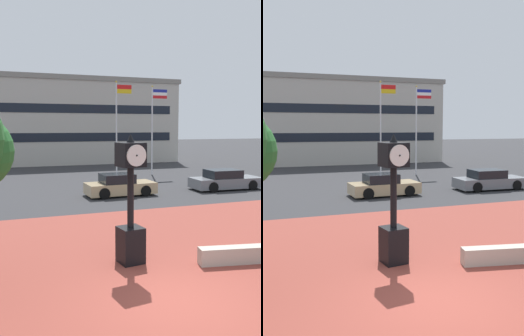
% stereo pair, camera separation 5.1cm
% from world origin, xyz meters
% --- Properties ---
extents(ground_plane, '(200.00, 200.00, 0.00)m').
position_xyz_m(ground_plane, '(0.00, 0.00, 0.00)').
color(ground_plane, '#2D2D30').
extents(plaza_brick_paving, '(44.00, 13.18, 0.01)m').
position_xyz_m(plaza_brick_paving, '(0.00, 2.59, 0.00)').
color(plaza_brick_paving, brown).
rests_on(plaza_brick_paving, ground).
extents(planter_wall, '(3.22, 0.98, 0.50)m').
position_xyz_m(planter_wall, '(3.20, 1.46, 0.25)').
color(planter_wall, '#ADA393').
rests_on(planter_wall, ground).
extents(street_clock, '(0.79, 0.83, 3.82)m').
position_xyz_m(street_clock, '(-0.18, 2.65, 1.72)').
color(street_clock, black).
rests_on(street_clock, ground).
extents(car_street_near, '(4.60, 2.05, 1.28)m').
position_xyz_m(car_street_near, '(9.98, 12.97, 0.57)').
color(car_street_near, slate).
rests_on(car_street_near, ground).
extents(car_street_far, '(4.09, 1.97, 1.28)m').
position_xyz_m(car_street_far, '(2.87, 13.13, 0.57)').
color(car_street_far, tan).
rests_on(car_street_far, ground).
extents(flagpole_primary, '(1.35, 0.14, 7.63)m').
position_xyz_m(flagpole_primary, '(5.37, 21.32, 4.33)').
color(flagpole_primary, silver).
rests_on(flagpole_primary, ground).
extents(flagpole_secondary, '(1.40, 0.14, 7.37)m').
position_xyz_m(flagpole_secondary, '(8.49, 21.32, 4.25)').
color(flagpole_secondary, silver).
rests_on(flagpole_secondary, ground).
extents(civic_building, '(22.63, 11.64, 9.31)m').
position_xyz_m(civic_building, '(4.65, 36.77, 4.66)').
color(civic_building, '#B2ADA3').
rests_on(civic_building, ground).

